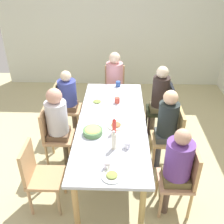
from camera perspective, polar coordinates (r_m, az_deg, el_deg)
The scene contains 26 objects.
ground_plane at distance 4.08m, azimuth -0.00°, elevation -10.70°, with size 6.76×6.76×0.00m, color #BEB585.
wall_left at distance 6.07m, azimuth 0.90°, elevation 17.70°, with size 0.12×5.17×2.60m, color silver.
dining_table at distance 3.66m, azimuth -0.00°, elevation -2.92°, with size 2.42×0.94×0.74m.
chair_0 at distance 4.53m, azimuth -10.47°, elevation 1.42°, with size 0.40×0.40×0.90m.
person_0 at distance 4.43m, azimuth -9.52°, elevation 3.37°, with size 0.30×0.30×1.14m.
chair_1 at distance 5.12m, azimuth 0.57°, elevation 5.66°, with size 0.40×0.40×0.90m.
person_1 at distance 4.95m, azimuth 0.55°, elevation 7.53°, with size 0.31×0.31×1.22m.
chair_2 at distance 3.28m, azimuth -15.86°, elevation -12.77°, with size 0.40×0.40×0.90m.
chair_3 at distance 4.49m, azimuth 11.21°, elevation 1.08°, with size 0.40×0.40×0.90m.
person_3 at distance 4.37m, azimuth 10.32°, elevation 3.57°, with size 0.30×0.30×1.24m.
chair_4 at distance 3.87m, azimuth -12.70°, elevation -4.54°, with size 0.40×0.40×0.90m.
person_4 at distance 3.72m, azimuth -11.75°, elevation -1.75°, with size 0.30×0.30×1.23m.
chair_5 at distance 3.23m, azimuth 15.19°, elevation -13.49°, with size 0.40×0.40×0.90m.
person_5 at distance 3.08m, azimuth 14.02°, elevation -10.98°, with size 0.31×0.31×1.17m.
chair_6 at distance 3.83m, azimuth 12.85°, elevation -5.01°, with size 0.40×0.40×0.90m.
person_6 at distance 3.69m, azimuth 11.84°, elevation -2.35°, with size 0.30×0.30×1.22m.
plate_0 at distance 2.79m, azimuth -0.02°, elevation -13.79°, with size 0.22×0.22×0.04m.
plate_1 at distance 3.52m, azimuth 0.90°, elevation -2.93°, with size 0.24×0.24×0.04m.
plate_2 at distance 4.07m, azimuth -3.27°, elevation 2.18°, with size 0.22×0.22×0.04m.
bowl_0 at distance 3.37m, azimuth -4.23°, elevation -4.19°, with size 0.25×0.25×0.09m.
cup_0 at distance 2.87m, azimuth -1.05°, elevation -11.52°, with size 0.11×0.07×0.09m.
cup_1 at distance 4.05m, azimuth 1.13°, elevation 2.58°, with size 0.12×0.08×0.09m.
cup_2 at distance 3.14m, azimuth 3.33°, elevation -7.15°, with size 0.12×0.08×0.08m.
cup_3 at distance 4.58m, azimuth 1.35°, elevation 6.16°, with size 0.12×0.08×0.09m.
bottle_0 at distance 3.34m, azimuth 0.49°, elevation -3.03°, with size 0.05×0.05×0.23m.
bottle_1 at distance 3.07m, azimuth 0.42°, elevation -6.24°, with size 0.06×0.06×0.25m.
Camera 1 is at (3.03, 0.10, 2.73)m, focal length 41.78 mm.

